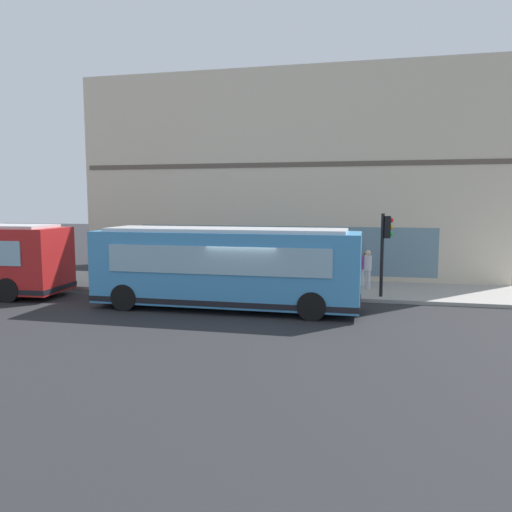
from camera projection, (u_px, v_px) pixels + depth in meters
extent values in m
plane|color=#262628|center=(248.00, 311.00, 18.40)|extent=(120.00, 120.00, 0.00)
cube|color=#9E9991|center=(273.00, 287.00, 23.12)|extent=(4.57, 40.00, 0.15)
cube|color=beige|center=(291.00, 178.00, 27.79)|extent=(6.29, 21.69, 10.67)
cube|color=brown|center=(282.00, 165.00, 24.83)|extent=(0.36, 21.26, 0.24)
cube|color=slate|center=(281.00, 250.00, 25.21)|extent=(0.12, 15.18, 2.40)
cube|color=#3F8CC6|center=(226.00, 267.00, 18.68)|extent=(2.51, 10.00, 2.70)
cube|color=silver|center=(225.00, 230.00, 18.52)|extent=(2.13, 9.00, 0.12)
cube|color=#8CB2C6|center=(105.00, 252.00, 19.73)|extent=(2.20, 0.08, 1.20)
cube|color=#8CB2C6|center=(234.00, 253.00, 19.87)|extent=(0.07, 8.20, 1.00)
cube|color=#8CB2C6|center=(215.00, 260.00, 17.40)|extent=(0.07, 8.20, 1.00)
cube|color=black|center=(226.00, 297.00, 18.81)|extent=(2.55, 10.04, 0.20)
cylinder|color=black|center=(151.00, 287.00, 20.71)|extent=(0.30, 1.00, 1.00)
cylinder|color=black|center=(125.00, 297.00, 18.48)|extent=(0.30, 1.00, 1.00)
cylinder|color=black|center=(318.00, 294.00, 19.17)|extent=(0.30, 1.00, 1.00)
cylinder|color=black|center=(312.00, 306.00, 16.94)|extent=(0.30, 1.00, 1.00)
cylinder|color=black|center=(42.00, 281.00, 22.24)|extent=(0.35, 1.01, 1.00)
cylinder|color=black|center=(9.00, 290.00, 19.99)|extent=(0.35, 1.01, 1.00)
cylinder|color=black|center=(382.00, 255.00, 20.27)|extent=(0.14, 0.14, 3.42)
cube|color=black|center=(388.00, 227.00, 20.10)|extent=(0.32, 0.24, 0.90)
sphere|color=red|center=(391.00, 220.00, 20.04)|extent=(0.20, 0.20, 0.20)
sphere|color=yellow|center=(391.00, 227.00, 20.07)|extent=(0.20, 0.20, 0.20)
sphere|color=green|center=(391.00, 234.00, 20.10)|extent=(0.20, 0.20, 0.20)
cylinder|color=red|center=(294.00, 281.00, 22.59)|extent=(0.24, 0.24, 0.55)
sphere|color=red|center=(294.00, 274.00, 22.55)|extent=(0.22, 0.22, 0.22)
cylinder|color=red|center=(298.00, 280.00, 22.55)|extent=(0.10, 0.12, 0.10)
cylinder|color=red|center=(295.00, 280.00, 22.75)|extent=(0.12, 0.10, 0.10)
cylinder|color=silver|center=(366.00, 280.00, 22.12)|extent=(0.14, 0.14, 0.85)
cylinder|color=silver|center=(369.00, 280.00, 21.96)|extent=(0.14, 0.14, 0.85)
cylinder|color=silver|center=(368.00, 263.00, 21.96)|extent=(0.32, 0.32, 0.68)
sphere|color=beige|center=(368.00, 253.00, 21.90)|extent=(0.23, 0.23, 0.23)
cylinder|color=silver|center=(363.00, 277.00, 23.20)|extent=(0.14, 0.14, 0.75)
cylinder|color=silver|center=(367.00, 277.00, 23.18)|extent=(0.14, 0.14, 0.75)
cylinder|color=#8C3F8C|center=(365.00, 263.00, 23.11)|extent=(0.32, 0.32, 0.60)
sphere|color=brown|center=(365.00, 254.00, 23.07)|extent=(0.20, 0.20, 0.20)
cylinder|color=#8C3F8C|center=(155.00, 277.00, 23.29)|extent=(0.14, 0.14, 0.76)
cylinder|color=#8C3F8C|center=(152.00, 276.00, 23.38)|extent=(0.14, 0.14, 0.76)
cylinder|color=gold|center=(153.00, 262.00, 23.26)|extent=(0.32, 0.32, 0.60)
sphere|color=beige|center=(153.00, 254.00, 23.21)|extent=(0.21, 0.21, 0.21)
cube|color=#263F99|center=(249.00, 270.00, 24.88)|extent=(0.44, 0.40, 0.90)
cube|color=#8CB2C6|center=(253.00, 267.00, 24.81)|extent=(0.35, 0.03, 0.30)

